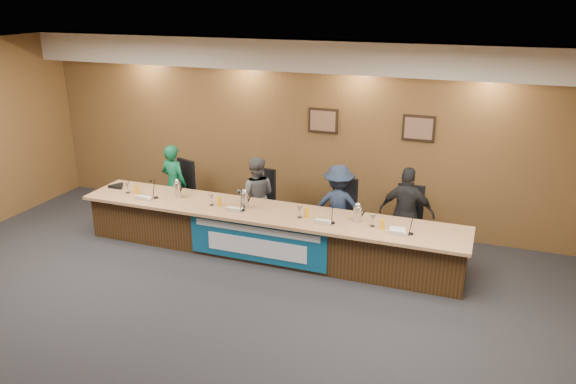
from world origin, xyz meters
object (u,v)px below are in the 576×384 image
carafe_mid (245,200)px  carafe_right (358,214)px  office_chair_a (178,194)px  office_chair_d (407,225)px  dais_body (267,233)px  speakerphone (117,186)px  carafe_left (178,190)px  panelist_b (256,196)px  banner (257,242)px  office_chair_c (339,216)px  panelist_c (338,206)px  panelist_a (174,184)px  panelist_d (407,213)px  office_chair_b (259,205)px

carafe_mid → carafe_right: bearing=1.9°
office_chair_a → office_chair_d: bearing=20.0°
dais_body → speakerphone: (-2.80, 0.06, 0.43)m
carafe_mid → carafe_left: bearing=178.4°
dais_body → panelist_b: panelist_b is taller
banner → office_chair_c: banner is taller
carafe_left → panelist_c: bearing=15.2°
panelist_c → carafe_mid: size_ratio=5.60×
carafe_left → office_chair_d: bearing=12.3°
panelist_b → carafe_right: size_ratio=5.91×
office_chair_c → office_chair_d: 1.08m
dais_body → office_chair_a: size_ratio=12.50×
office_chair_c → panelist_a: bearing=-171.6°
dais_body → office_chair_a: bearing=159.2°
dais_body → panelist_c: size_ratio=4.39×
carafe_mid → dais_body: bearing=5.7°
banner → carafe_mid: 0.72m
banner → panelist_c: 1.48m
carafe_right → panelist_d: bearing=47.2°
panelist_c → carafe_left: 2.61m
speakerphone → banner: bearing=-9.6°
panelist_c → speakerphone: bearing=1.0°
office_chair_a → panelist_b: bearing=16.4°
carafe_left → office_chair_a: bearing=122.3°
panelist_d → carafe_mid: size_ratio=5.92×
panelist_d → office_chair_a: size_ratio=3.01×
dais_body → panelist_d: bearing=18.6°
banner → office_chair_a: (-2.06, 1.20, 0.10)m
office_chair_a → office_chair_c: (3.01, 0.00, 0.00)m
office_chair_d → dais_body: bearing=-158.1°
office_chair_d → carafe_mid: 2.55m
office_chair_b → office_chair_d: bearing=4.6°
panelist_c → office_chair_a: (-3.01, 0.10, -0.20)m
panelist_c → carafe_left: bearing=6.7°
banner → speakerphone: speakerphone is taller
dais_body → panelist_c: panelist_c is taller
banner → panelist_c: size_ratio=1.61×
office_chair_a → office_chair_c: size_ratio=1.00×
panelist_d → panelist_c: bearing=2.0°
dais_body → panelist_d: 2.18m
panelist_b → panelist_c: panelist_c is taller
panelist_b → carafe_right: bearing=145.6°
carafe_left → carafe_right: (2.99, 0.02, -0.01)m
panelist_d → carafe_left: (-3.60, -0.68, 0.15)m
dais_body → banner: bearing=-90.0°
panelist_b → carafe_left: panelist_b is taller
panelist_c → speakerphone: panelist_c is taller
banner → carafe_left: 1.69m
office_chair_d → carafe_right: (-0.61, -0.76, 0.38)m
panelist_a → office_chair_d: size_ratio=2.95×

